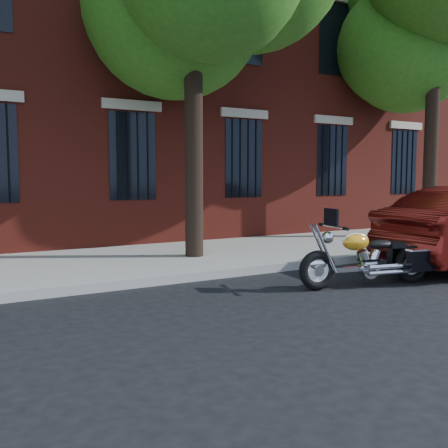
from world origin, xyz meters
TOP-DOWN VIEW (x-y plane):
  - ground at (0.00, 0.00)m, footprint 120.00×120.00m
  - curb at (0.00, 1.38)m, footprint 40.00×0.16m
  - sidewalk at (0.00, 3.26)m, footprint 40.00×3.60m
  - building at (0.00, 10.06)m, footprint 26.00×10.08m
  - tree_right at (7.42, 2.96)m, footprint 4.12×3.92m
  - motorcycle at (2.04, -0.38)m, footprint 2.38×0.98m

SIDE VIEW (x-z plane):
  - ground at x=0.00m, z-range 0.00..0.00m
  - curb at x=0.00m, z-range 0.00..0.15m
  - sidewalk at x=0.00m, z-range 0.00..0.15m
  - motorcycle at x=2.04m, z-range -0.20..1.04m
  - building at x=0.00m, z-range 0.00..12.00m
  - tree_right at x=7.42m, z-range 1.91..10.45m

